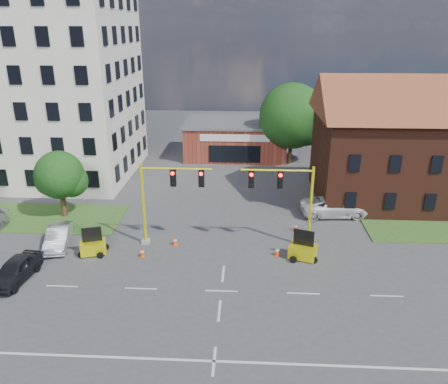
# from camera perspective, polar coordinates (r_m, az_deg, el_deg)

# --- Properties ---
(ground) EXTENTS (120.00, 120.00, 0.00)m
(ground) POSITION_cam_1_polar(r_m,az_deg,el_deg) (27.46, -0.34, -12.80)
(ground) COLOR #404043
(ground) RESTS_ON ground
(lane_markings) EXTENTS (60.00, 36.00, 0.01)m
(lane_markings) POSITION_cam_1_polar(r_m,az_deg,el_deg) (25.02, -0.77, -16.61)
(lane_markings) COLOR silver
(lane_markings) RESTS_ON ground
(office_block) EXTENTS (18.40, 15.40, 20.60)m
(office_block) POSITION_cam_1_polar(r_m,az_deg,el_deg) (49.79, -23.08, 13.65)
(office_block) COLOR silver
(office_block) RESTS_ON ground
(brick_shop) EXTENTS (12.40, 8.40, 4.30)m
(brick_shop) POSITION_cam_1_polar(r_m,az_deg,el_deg) (54.39, 1.53, 7.01)
(brick_shop) COLOR maroon
(brick_shop) RESTS_ON ground
(townhouse_row) EXTENTS (21.00, 11.00, 11.50)m
(townhouse_row) POSITION_cam_1_polar(r_m,az_deg,el_deg) (43.22, 25.76, 6.41)
(townhouse_row) COLOR #4C2217
(townhouse_row) RESTS_ON ground
(tree_large) EXTENTS (7.84, 7.47, 9.33)m
(tree_large) POSITION_cam_1_polar(r_m,az_deg,el_deg) (51.14, 9.30, 9.52)
(tree_large) COLOR #3D2516
(tree_large) RESTS_ON ground
(tree_nw_front) EXTENTS (4.19, 3.99, 5.73)m
(tree_nw_front) POSITION_cam_1_polar(r_m,az_deg,el_deg) (38.47, -20.35, 1.92)
(tree_nw_front) COLOR #3D2516
(tree_nw_front) RESTS_ON ground
(signal_mast_west) EXTENTS (5.30, 0.60, 6.20)m
(signal_mast_west) POSITION_cam_1_polar(r_m,az_deg,el_deg) (31.47, -7.65, -0.36)
(signal_mast_west) COLOR gray
(signal_mast_west) RESTS_ON ground
(signal_mast_east) EXTENTS (5.30, 0.60, 6.20)m
(signal_mast_east) POSITION_cam_1_polar(r_m,az_deg,el_deg) (31.08, 8.34, -0.68)
(signal_mast_east) COLOR gray
(signal_mast_east) RESTS_ON ground
(trailer_west) EXTENTS (2.01, 1.64, 1.98)m
(trailer_west) POSITION_cam_1_polar(r_m,az_deg,el_deg) (32.50, -16.72, -6.78)
(trailer_west) COLOR #FFFA15
(trailer_west) RESTS_ON ground
(trailer_east) EXTENTS (2.13, 1.76, 2.08)m
(trailer_east) POSITION_cam_1_polar(r_m,az_deg,el_deg) (31.05, 10.26, -7.48)
(trailer_east) COLOR #FFFA15
(trailer_east) RESTS_ON ground
(cone_a) EXTENTS (0.40, 0.40, 0.70)m
(cone_a) POSITION_cam_1_polar(r_m,az_deg,el_deg) (31.43, -10.62, -7.79)
(cone_a) COLOR #E2460B
(cone_a) RESTS_ON ground
(cone_b) EXTENTS (0.40, 0.40, 0.70)m
(cone_b) POSITION_cam_1_polar(r_m,az_deg,el_deg) (32.64, -6.41, -6.39)
(cone_b) COLOR #E2460B
(cone_b) RESTS_ON ground
(cone_c) EXTENTS (0.40, 0.40, 0.70)m
(cone_c) POSITION_cam_1_polar(r_m,az_deg,el_deg) (31.31, 6.96, -7.67)
(cone_c) COLOR #E2460B
(cone_c) RESTS_ON ground
(cone_d) EXTENTS (0.40, 0.40, 0.70)m
(cone_d) POSITION_cam_1_polar(r_m,az_deg,el_deg) (35.03, 9.29, -4.55)
(cone_d) COLOR #E2460B
(cone_d) RESTS_ON ground
(pickup_white) EXTENTS (5.90, 3.03, 1.59)m
(pickup_white) POSITION_cam_1_polar(r_m,az_deg,el_deg) (38.38, 14.24, -1.87)
(pickup_white) COLOR white
(pickup_white) RESTS_ON ground
(sedan_dark) EXTENTS (2.12, 4.44, 1.47)m
(sedan_dark) POSITION_cam_1_polar(r_m,az_deg,el_deg) (31.08, -25.59, -9.17)
(sedan_dark) COLOR black
(sedan_dark) RESTS_ON ground
(sedan_silver_front) EXTENTS (2.43, 4.57, 1.43)m
(sedan_silver_front) POSITION_cam_1_polar(r_m,az_deg,el_deg) (34.43, -20.80, -5.51)
(sedan_silver_front) COLOR #B9BDC2
(sedan_silver_front) RESTS_ON ground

